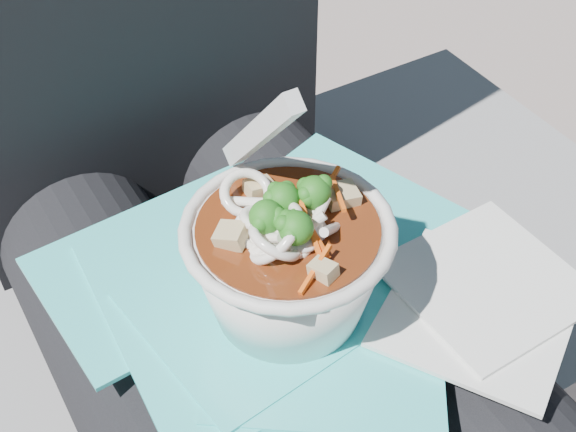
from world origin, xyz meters
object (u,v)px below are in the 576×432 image
stone_ledge (223,431)px  plastic_bag (270,293)px  lap (286,371)px  person_body (232,278)px  udon_bowl (287,256)px

stone_ledge → plastic_bag: (-0.00, -0.13, 0.39)m
stone_ledge → lap: lap is taller
person_body → plastic_bag: 0.10m
stone_ledge → lap: size_ratio=2.08×
plastic_bag → udon_bowl: size_ratio=1.87×
lap → person_body: bearing=90.0°
lap → plastic_bag: (-0.00, 0.02, 0.08)m
person_body → udon_bowl: 0.16m
stone_ledge → plastic_bag: size_ratio=2.84×
plastic_bag → udon_bowl: 0.06m
lap → plastic_bag: size_ratio=1.36×
person_body → plastic_bag: size_ratio=2.85×
udon_bowl → plastic_bag: bearing=93.9°
lap → udon_bowl: (-0.00, -0.01, 0.14)m
person_body → stone_ledge: bearing=90.0°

